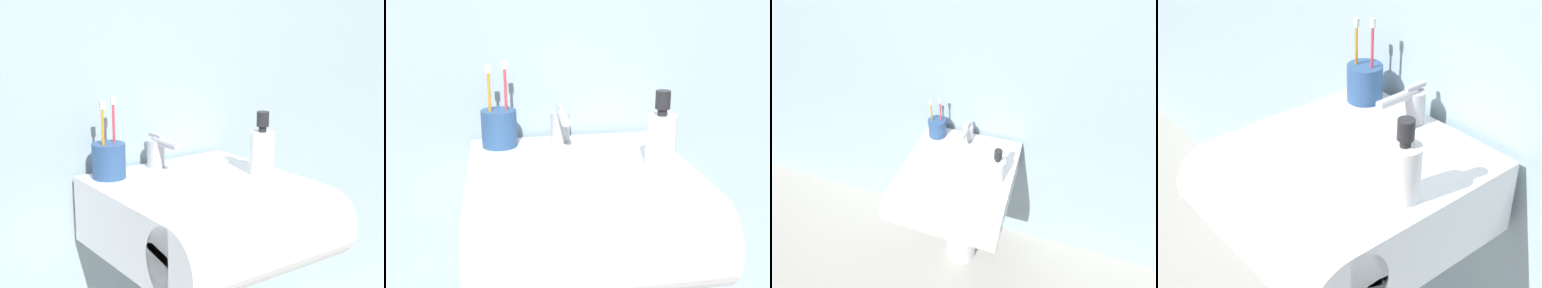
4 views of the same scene
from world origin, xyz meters
The scene contains 7 objects.
ground_plane centered at (0.00, 0.00, 0.00)m, with size 6.00×6.00×0.00m, color #ADA89E.
wall_back centered at (0.00, 0.27, 1.20)m, with size 5.00×0.05×2.40m, color #9EB7C1.
sink_pedestal centered at (0.00, 0.00, 0.29)m, with size 0.17×0.17×0.59m, color white.
sink_basin centered at (0.00, -0.06, 0.67)m, with size 0.48×0.53×0.17m.
faucet centered at (-0.02, 0.16, 0.81)m, with size 0.05×0.13×0.09m.
toothbrush_cup centered at (-0.17, 0.16, 0.81)m, with size 0.09×0.09×0.21m.
soap_bottle centered at (0.17, -0.04, 0.82)m, with size 0.07×0.07×0.17m.
Camera 3 is at (0.31, -0.88, 1.71)m, focal length 28.00 mm.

